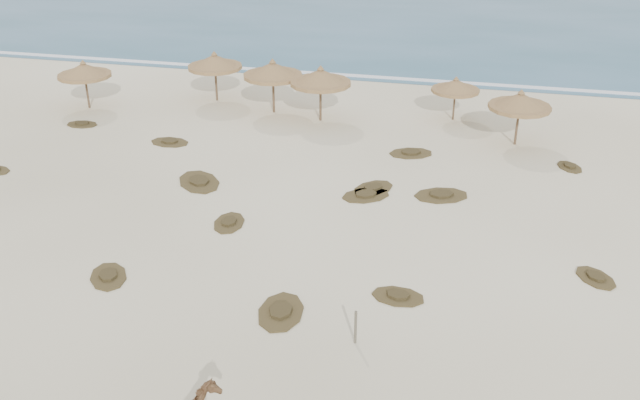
{
  "coord_description": "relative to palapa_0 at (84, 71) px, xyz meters",
  "views": [
    {
      "loc": [
        4.92,
        -18.62,
        13.4
      ],
      "look_at": [
        -0.53,
        5.0,
        1.38
      ],
      "focal_mm": 40.0,
      "sensor_mm": 36.0,
      "label": 1
    }
  ],
  "objects": [
    {
      "name": "palapa_4",
      "position": [
        20.45,
        2.7,
        -0.28
      ],
      "size": [
        2.89,
        2.89,
        2.44
      ],
      "rotation": [
        0.0,
        0.0,
        -0.12
      ],
      "color": "brown",
      "rests_on": "ground"
    },
    {
      "name": "scrub_7",
      "position": [
        18.76,
        -2.72,
        -2.12
      ],
      "size": [
        2.48,
        2.03,
        0.16
      ],
      "rotation": [
        0.0,
        0.0,
        0.34
      ],
      "color": "brown",
      "rests_on": "ground"
    },
    {
      "name": "palapa_1",
      "position": [
        6.67,
        2.92,
        0.12
      ],
      "size": [
        3.17,
        3.17,
        2.95
      ],
      "rotation": [
        0.0,
        0.0,
        -0.01
      ],
      "color": "brown",
      "rests_on": "ground"
    },
    {
      "name": "palapa_3",
      "position": [
        13.4,
        0.94,
        0.22
      ],
      "size": [
        3.92,
        3.92,
        3.08
      ],
      "rotation": [
        0.0,
        0.0,
        -0.21
      ],
      "color": "brown",
      "rests_on": "ground"
    },
    {
      "name": "scrub_1",
      "position": [
        9.93,
        -8.15,
        -2.12
      ],
      "size": [
        2.98,
        3.11,
        0.16
      ],
      "rotation": [
        0.0,
        0.0,
        2.26
      ],
      "color": "brown",
      "rests_on": "ground"
    },
    {
      "name": "scrub_12",
      "position": [
        19.74,
        -15.16,
        -2.12
      ],
      "size": [
        1.87,
        1.29,
        0.16
      ],
      "rotation": [
        0.0,
        0.0,
        3.06
      ],
      "color": "brown",
      "rests_on": "ground"
    },
    {
      "name": "scrub_6",
      "position": [
        6.71,
        -4.01,
        -2.12
      ],
      "size": [
        2.1,
        1.46,
        0.16
      ],
      "rotation": [
        0.0,
        0.0,
        3.06
      ],
      "color": "brown",
      "rests_on": "ground"
    },
    {
      "name": "palapa_5",
      "position": [
        23.71,
        -0.29,
        0.06
      ],
      "size": [
        3.78,
        3.78,
        2.88
      ],
      "rotation": [
        0.0,
        0.0,
        -0.27
      ],
      "color": "brown",
      "rests_on": "ground"
    },
    {
      "name": "scrub_15",
      "position": [
        20.56,
        -7.12,
        -2.12
      ],
      "size": [
        2.75,
        2.27,
        0.16
      ],
      "rotation": [
        0.0,
        0.0,
        0.36
      ],
      "color": "brown",
      "rests_on": "ground"
    },
    {
      "name": "palapa_2",
      "position": [
        10.53,
        1.66,
        0.22
      ],
      "size": [
        4.23,
        4.23,
        3.08
      ],
      "rotation": [
        0.0,
        0.0,
        0.36
      ],
      "color": "brown",
      "rests_on": "ground"
    },
    {
      "name": "scrub_13",
      "position": [
        17.41,
        -7.84,
        -2.12
      ],
      "size": [
        2.55,
        2.34,
        0.16
      ],
      "rotation": [
        0.0,
        0.0,
        0.58
      ],
      "color": "brown",
      "rests_on": "ground"
    },
    {
      "name": "palapa_0",
      "position": [
        0.0,
        0.0,
        0.0
      ],
      "size": [
        3.15,
        3.15,
        2.8
      ],
      "rotation": [
        0.0,
        0.0,
        0.06
      ],
      "color": "brown",
      "rests_on": "ground"
    },
    {
      "name": "scrub_2",
      "position": [
        12.53,
        -11.52,
        -2.12
      ],
      "size": [
        1.4,
        1.97,
        0.16
      ],
      "rotation": [
        0.0,
        0.0,
        1.69
      ],
      "color": "brown",
      "rests_on": "ground"
    },
    {
      "name": "ground",
      "position": [
        16.74,
        -16.35,
        -2.17
      ],
      "size": [
        160.0,
        160.0,
        0.0
      ],
      "primitive_type": "plane",
      "color": "#FAEFCE",
      "rests_on": "ground"
    },
    {
      "name": "scrub_14",
      "position": [
        1.05,
        -2.66,
        -2.12
      ],
      "size": [
        1.71,
        1.12,
        0.16
      ],
      "rotation": [
        0.0,
        0.0,
        0.01
      ],
      "color": "brown",
      "rests_on": "ground"
    },
    {
      "name": "scrub_4",
      "position": [
        26.26,
        -12.49,
        -2.12
      ],
      "size": [
        1.82,
        1.95,
        0.16
      ],
      "rotation": [
        0.0,
        0.0,
        2.2
      ],
      "color": "brown",
      "rests_on": "ground"
    },
    {
      "name": "scrub_11",
      "position": [
        9.77,
        -16.2,
        -2.12
      ],
      "size": [
        2.07,
        2.29,
        0.16
      ],
      "rotation": [
        0.0,
        0.0,
        2.13
      ],
      "color": "brown",
      "rests_on": "ground"
    },
    {
      "name": "scrub_9",
      "position": [
        16.19,
        -16.88,
        -2.12
      ],
      "size": [
        1.66,
        2.38,
        0.16
      ],
      "rotation": [
        0.0,
        0.0,
        1.66
      ],
      "color": "brown",
      "rests_on": "ground"
    },
    {
      "name": "foam_line",
      "position": [
        16.74,
        9.65,
        -2.17
      ],
      "size": [
        70.0,
        0.6,
        0.01
      ],
      "primitive_type": "cube",
      "color": "white",
      "rests_on": "ground"
    },
    {
      "name": "scrub_3",
      "position": [
        17.61,
        -7.08,
        -2.12
      ],
      "size": [
        2.26,
        2.42,
        0.16
      ],
      "rotation": [
        0.0,
        0.0,
        0.95
      ],
      "color": "brown",
      "rests_on": "ground"
    },
    {
      "name": "fence_post_near",
      "position": [
        18.79,
        -17.86,
        -1.6
      ],
      "size": [
        0.1,
        0.1,
        1.14
      ],
      "primitive_type": "cylinder",
      "rotation": [
        0.0,
        0.0,
        -0.27
      ],
      "color": "#68604E",
      "rests_on": "ground"
    },
    {
      "name": "scrub_10",
      "position": [
        26.16,
        -2.72,
        -2.12
      ],
      "size": [
        1.52,
        1.76,
        0.16
      ],
      "rotation": [
        0.0,
        0.0,
        2.03
      ],
      "color": "brown",
      "rests_on": "ground"
    }
  ]
}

